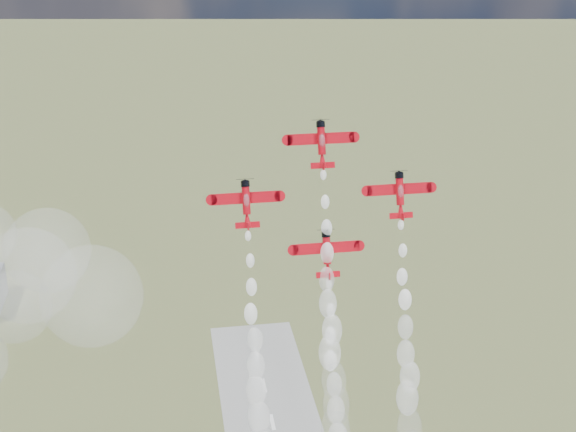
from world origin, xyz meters
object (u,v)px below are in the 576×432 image
(plane_slot, at_px, (327,253))
(plane_right, at_px, (400,194))
(plane_left, at_px, (246,203))
(plane_lead, at_px, (322,143))

(plane_slot, bearing_deg, plane_right, 12.87)
(plane_left, bearing_deg, plane_lead, 12.87)
(plane_left, bearing_deg, plane_right, 0.00)
(plane_lead, relative_size, plane_left, 1.00)
(plane_lead, xyz_separation_m, plane_right, (12.84, -2.93, -8.49))
(plane_left, relative_size, plane_right, 1.00)
(plane_left, height_order, plane_slot, plane_left)
(plane_right, distance_m, plane_slot, 15.67)
(plane_right, bearing_deg, plane_lead, 167.13)
(plane_lead, bearing_deg, plane_right, -12.87)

